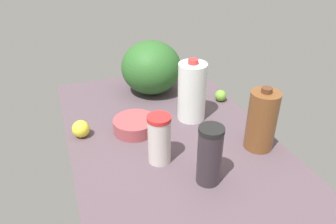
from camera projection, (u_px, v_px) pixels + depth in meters
countertop at (168, 137)px, 129.74cm from camera, size 120.00×76.00×3.00cm
tumbler_cup at (159, 139)px, 110.39cm from camera, size 8.11×8.11×17.85cm
milk_jug at (192, 92)px, 133.39cm from camera, size 11.59×11.59×26.31cm
chocolate_milk_jug at (262, 120)px, 116.20cm from camera, size 10.47×10.47×24.22cm
shaker_bottle at (210, 155)px, 100.86cm from camera, size 7.97×7.97×20.27cm
mixing_bowl at (135, 125)px, 129.70cm from camera, size 16.98×16.98×5.27cm
watermelon at (151, 67)px, 155.03cm from camera, size 28.37×28.37×25.00cm
lemon_beside_bowl at (81, 129)px, 125.94cm from camera, size 6.74×6.74×6.74cm
lime_near_front at (221, 96)px, 151.32cm from camera, size 5.31×5.31×5.31cm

